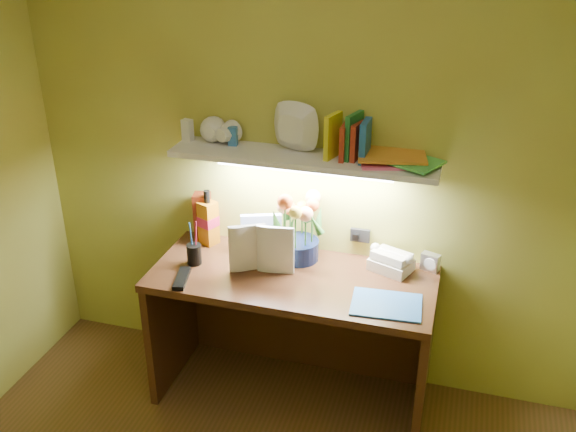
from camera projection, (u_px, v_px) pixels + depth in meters
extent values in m
cube|color=#3E1F11|center=(292.00, 338.00, 3.32)|extent=(1.40, 0.60, 0.75)
cube|color=silver|center=(430.00, 262.00, 3.18)|extent=(0.10, 0.07, 0.09)
cube|color=#511908|center=(203.00, 217.00, 3.44)|extent=(0.10, 0.10, 0.27)
cylinder|color=black|center=(194.00, 248.00, 3.22)|extent=(0.09, 0.09, 0.18)
cube|color=black|center=(182.00, 278.00, 3.11)|extent=(0.10, 0.20, 0.02)
cube|color=#306FC1|center=(386.00, 305.00, 2.92)|extent=(0.33, 0.25, 0.01)
imported|color=white|center=(229.00, 250.00, 3.13)|extent=(0.18, 0.11, 0.25)
imported|color=white|center=(257.00, 248.00, 3.14)|extent=(0.19, 0.04, 0.25)
cube|color=white|center=(302.00, 159.00, 3.07)|extent=(1.30, 0.25, 0.03)
imported|color=white|center=(209.00, 136.00, 3.17)|extent=(0.14, 0.14, 0.10)
imported|color=white|center=(220.00, 137.00, 3.15)|extent=(0.14, 0.14, 0.11)
imported|color=white|center=(290.00, 148.00, 3.07)|extent=(0.30, 0.30, 0.06)
cube|color=white|center=(188.00, 130.00, 3.23)|extent=(0.06, 0.05, 0.11)
cube|color=#306FC1|center=(233.00, 136.00, 3.17)|extent=(0.05, 0.04, 0.10)
cube|color=#9D2C1A|center=(344.00, 142.00, 2.98)|extent=(0.02, 0.12, 0.17)
cube|color=gold|center=(333.00, 136.00, 2.99)|extent=(0.06, 0.13, 0.21)
cube|color=#1D56A0|center=(365.00, 141.00, 2.96)|extent=(0.03, 0.14, 0.19)
cube|color=#21702F|center=(354.00, 136.00, 2.98)|extent=(0.06, 0.14, 0.22)
cube|color=#9D2C1A|center=(357.00, 141.00, 2.98)|extent=(0.04, 0.13, 0.18)
cube|color=pink|center=(391.00, 161.00, 2.98)|extent=(0.33, 0.28, 0.01)
cube|color=#4EC656|center=(409.00, 161.00, 2.94)|extent=(0.33, 0.30, 0.01)
cube|color=orange|center=(392.00, 155.00, 2.97)|extent=(0.35, 0.28, 0.01)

